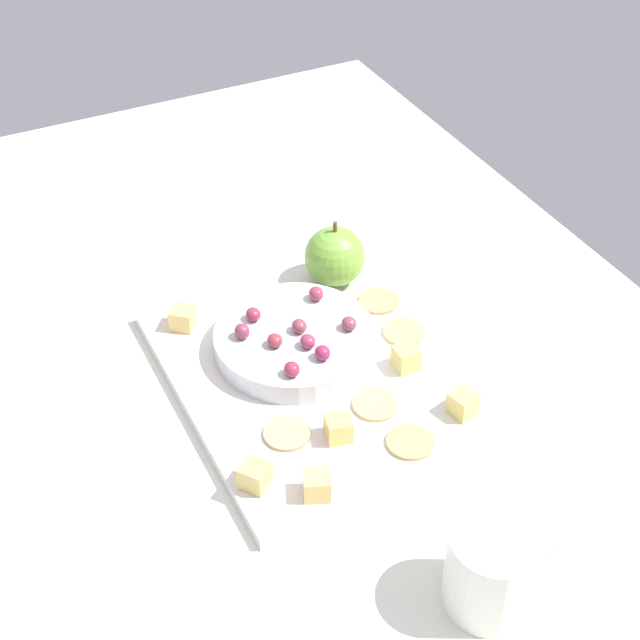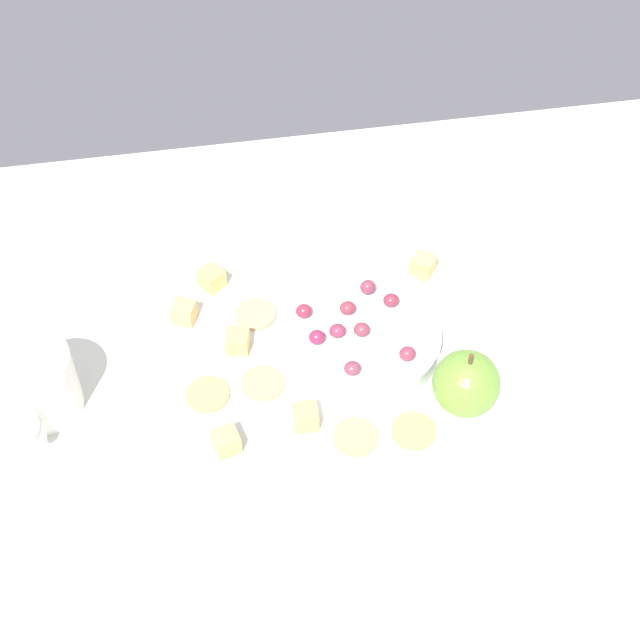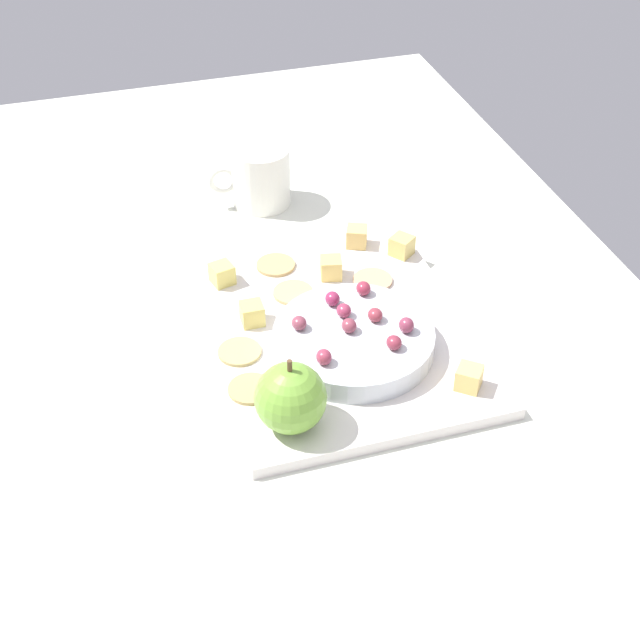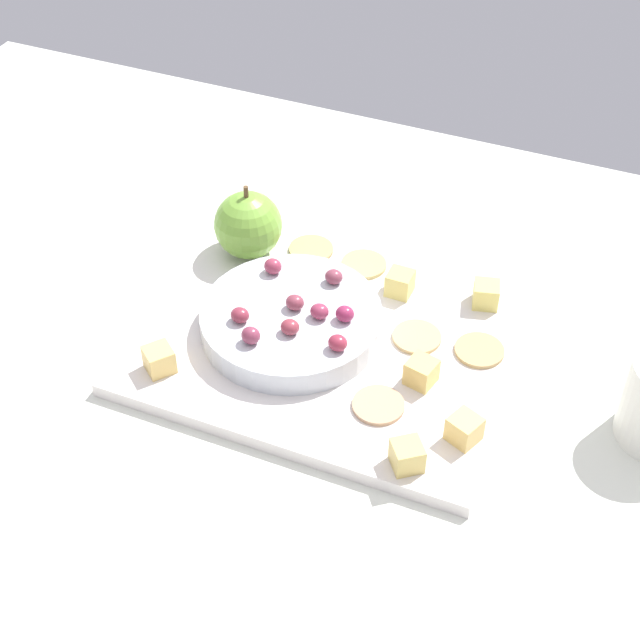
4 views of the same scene
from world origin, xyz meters
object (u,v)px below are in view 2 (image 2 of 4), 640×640
Objects in this scene: cheese_cube_4 at (184,312)px; grape_8 at (368,287)px; platter at (327,356)px; grape_7 at (391,300)px; grape_1 at (337,331)px; grape_3 at (348,308)px; cheese_cube_0 at (212,278)px; cheese_cube_2 at (226,441)px; cracker_1 at (256,314)px; grape_6 at (317,337)px; grape_0 at (407,354)px; grape_2 at (352,368)px; cracker_3 at (413,431)px; cracker_2 at (208,394)px; apple_whole at (466,383)px; cup at (39,384)px; grape_4 at (303,311)px; cheese_cube_5 at (306,417)px; cheese_cube_1 at (237,341)px; grape_5 at (362,329)px; cheese_cube_3 at (423,265)px; serving_dish at (362,337)px; cracker_0 at (263,383)px; cracker_4 at (356,437)px.

grape_8 reaches higher than cheese_cube_4.
grape_7 is (7.80, 3.58, 4.00)cm from platter.
grape_1 and grape_3 have the same top height.
cheese_cube_2 is (-0.60, -22.51, 0.00)cm from cheese_cube_0.
grape_6 is (6.00, -6.93, 3.13)cm from cracker_1.
grape_7 is (-0.15, 7.70, -0.06)cm from grape_0.
grape_2 is at bearing -70.24° from platter.
cheese_cube_4 is 0.53× the size of cracker_3.
cracker_2 is at bearing -121.95° from cracker_1.
grape_6 is at bearing 148.51° from apple_whole.
cup is at bearing -172.33° from grape_3.
grape_3 reaches higher than cheese_cube_0.
cup is at bearing -145.50° from cheese_cube_0.
cracker_1 is at bearing 18.41° from cup.
grape_4 and grape_6 have the same top height.
platter is 14.36× the size of cheese_cube_5.
grape_4 is (5.12, -3.02, 3.11)cm from cracker_1.
cheese_cube_1 reaches higher than cracker_3.
cheese_cube_0 is at bearing 156.74° from grape_7.
cheese_cube_2 is at bearing -158.43° from grape_2.
cracker_2 is at bearing -157.14° from grape_3.
grape_1 is 2.41cm from grape_6.
grape_1 is at bearing 142.05° from apple_whole.
grape_5 is at bearing 33.32° from cheese_cube_2.
cheese_cube_5 is 1.39× the size of grape_3.
grape_8 is (5.60, 5.81, 4.11)cm from platter.
grape_4 is at bearing -30.58° from cracker_1.
cheese_cube_3 is 0.22× the size of cup.
grape_1 is (-6.82, 4.36, -0.05)cm from grape_0.
grape_7 is (3.82, 3.13, 2.01)cm from serving_dish.
grape_0 is 1.00× the size of grape_2.
cracker_1 is 1.00× the size of cracker_3.
cracker_1 is at bearing 137.52° from platter.
grape_1 is at bearing 21.16° from cracker_0.
grape_3 is at bearing 61.48° from cheese_cube_5.
platter is at bearing -130.83° from grape_3.
grape_0 is at bearing 135.92° from apple_whole.
cracker_3 is at bearing -15.42° from cup.
cracker_2 is at bearing 101.18° from cheese_cube_2.
grape_1 is 5.29cm from grape_2.
grape_4 reaches higher than cheese_cube_4.
cheese_cube_4 is at bearing 160.43° from serving_dish.
cheese_cube_1 is at bearing 163.57° from grape_6.
cheese_cube_4 is at bearing 99.48° from cheese_cube_2.
cracker_3 and cracker_4 have the same top height.
cracker_3 is 2.63× the size of grape_1.
cheese_cube_1 is at bearing 78.72° from cheese_cube_2.
cracker_0 is at bearing 5.08° from cracker_2.
cheese_cube_5 is at bearing -122.53° from grape_8.
serving_dish is at bearing 130.98° from grape_0.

